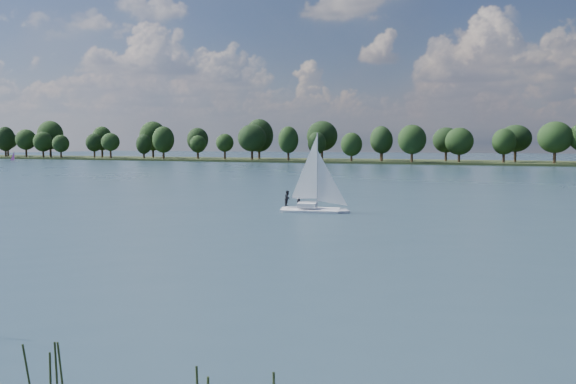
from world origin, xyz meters
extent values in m
plane|color=#233342|center=(0.00, 100.00, 0.00)|extent=(700.00, 700.00, 0.00)
cube|color=black|center=(0.00, 212.00, 0.00)|extent=(660.00, 40.00, 1.50)
cube|color=silver|center=(10.87, 40.61, 0.00)|extent=(6.84, 3.16, 0.78)
cube|color=silver|center=(10.87, 40.61, 0.78)|extent=(2.14, 1.54, 0.49)
cylinder|color=#B0AFB6|center=(10.87, 40.61, 4.41)|extent=(0.12, 0.12, 7.76)
imported|color=black|center=(9.27, 40.95, 1.39)|extent=(0.53, 0.69, 1.67)
imported|color=black|center=(8.19, 40.44, 1.39)|extent=(0.65, 0.83, 1.67)
cube|color=white|center=(-162.44, 161.81, 0.00)|extent=(2.96, 2.36, 0.45)
cylinder|color=silver|center=(-162.44, 161.81, 2.24)|extent=(0.08, 0.08, 3.98)
cube|color=#535658|center=(-160.42, 193.78, 0.00)|extent=(4.01, 2.02, 0.50)
cylinder|color=#283316|center=(22.30, -9.27, 0.89)|extent=(3.20, 3.20, 1.87)
camera|label=1|loc=(35.96, -21.34, 7.27)|focal=40.00mm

